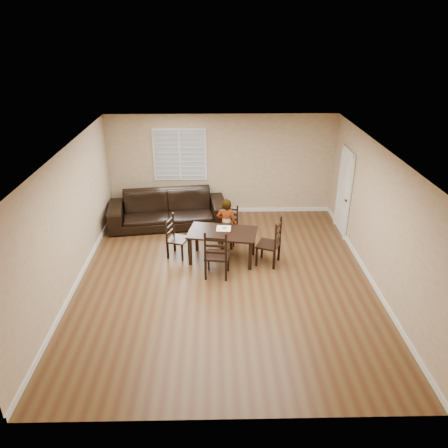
{
  "coord_description": "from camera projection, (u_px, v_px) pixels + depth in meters",
  "views": [
    {
      "loc": [
        -0.17,
        -7.68,
        4.87
      ],
      "look_at": [
        0.0,
        0.55,
        1.0
      ],
      "focal_mm": 35.0,
      "sensor_mm": 36.0,
      "label": 1
    }
  ],
  "objects": [
    {
      "name": "napkin",
      "position": [
        224.0,
        228.0,
        9.62
      ],
      "size": [
        0.33,
        0.33,
        0.0
      ],
      "primitive_type": "cube",
      "rotation": [
        0.0,
        0.0,
        -0.08
      ],
      "color": "silver",
      "rests_on": "dining_table"
    },
    {
      "name": "chair_far",
      "position": [
        216.0,
        258.0,
        8.84
      ],
      "size": [
        0.54,
        0.52,
        1.08
      ],
      "rotation": [
        0.0,
        0.0,
        3.0
      ],
      "color": "black",
      "rests_on": "ground"
    },
    {
      "name": "chair_near",
      "position": [
        229.0,
        225.0,
        10.42
      ],
      "size": [
        0.5,
        0.48,
        0.91
      ],
      "rotation": [
        0.0,
        0.0,
        -0.29
      ],
      "color": "black",
      "rests_on": "ground"
    },
    {
      "name": "child",
      "position": [
        226.0,
        224.0,
        9.98
      ],
      "size": [
        0.49,
        0.35,
        1.24
      ],
      "primitive_type": "imported",
      "rotation": [
        0.0,
        0.0,
        3.01
      ],
      "color": "gray",
      "rests_on": "ground"
    },
    {
      "name": "ground",
      "position": [
        224.0,
        279.0,
        9.03
      ],
      "size": [
        7.0,
        7.0,
        0.0
      ],
      "primitive_type": "plane",
      "color": "brown",
      "rests_on": "ground"
    },
    {
      "name": "chair_left",
      "position": [
        173.0,
        238.0,
        9.76
      ],
      "size": [
        0.52,
        0.54,
        0.96
      ],
      "rotation": [
        0.0,
        0.0,
        1.24
      ],
      "color": "black",
      "rests_on": "ground"
    },
    {
      "name": "sofa",
      "position": [
        168.0,
        209.0,
        11.23
      ],
      "size": [
        3.09,
        1.53,
        0.87
      ],
      "primitive_type": "imported",
      "rotation": [
        0.0,
        0.0,
        0.13
      ],
      "color": "black",
      "rests_on": "ground"
    },
    {
      "name": "room",
      "position": [
        226.0,
        194.0,
        8.42
      ],
      "size": [
        6.04,
        7.04,
        2.72
      ],
      "color": "#D3B48E",
      "rests_on": "ground"
    },
    {
      "name": "chair_right",
      "position": [
        274.0,
        245.0,
        9.37
      ],
      "size": [
        0.59,
        0.61,
        1.06
      ],
      "rotation": [
        0.0,
        0.0,
        -1.96
      ],
      "color": "black",
      "rests_on": "ground"
    },
    {
      "name": "dining_table",
      "position": [
        222.0,
        235.0,
        9.51
      ],
      "size": [
        1.59,
        1.08,
        0.69
      ],
      "rotation": [
        0.0,
        0.0,
        -0.18
      ],
      "color": "black",
      "rests_on": "ground"
    },
    {
      "name": "donut",
      "position": [
        224.0,
        228.0,
        9.61
      ],
      "size": [
        0.1,
        0.1,
        0.04
      ],
      "color": "#BC7843",
      "rests_on": "napkin"
    }
  ]
}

